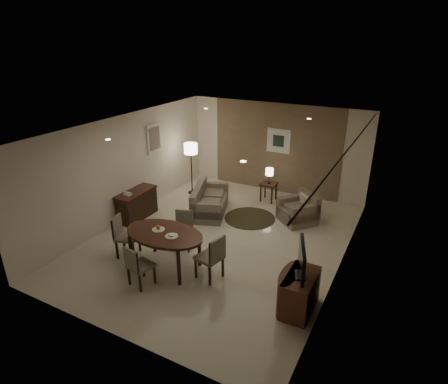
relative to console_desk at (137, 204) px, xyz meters
The scene contains 31 objects.
room_shell 2.70m from the console_desk, ahead, with size 5.50×7.00×2.70m.
taupe_accent 4.39m from the console_desk, 54.45° to the left, with size 3.96×0.03×2.70m, color #7D6A4E.
curtain_wall 5.26m from the console_desk, ahead, with size 0.08×6.70×2.58m, color beige, non-canonical shape.
curtain_rod 5.64m from the console_desk, ahead, with size 0.03×0.03×6.80m, color black.
art_back_frame 4.49m from the console_desk, 53.18° to the left, with size 0.72×0.03×0.72m, color silver.
art_back_canvas 4.48m from the console_desk, 53.06° to the left, with size 0.34×0.01×0.34m, color #1B3128.
art_left_frame 1.92m from the console_desk, 100.85° to the left, with size 0.03×0.60×0.80m, color silver.
art_left_canvas 1.91m from the console_desk, 100.16° to the left, with size 0.01×0.46×0.64m, color gray.
downlight_nl 3.12m from the console_desk, 58.80° to the right, with size 0.10×0.10×0.01m, color white.
downlight_nr 4.87m from the console_desk, 24.83° to the right, with size 0.10×0.10×0.01m, color white.
downlight_fl 3.12m from the console_desk, 58.80° to the left, with size 0.10×0.10×0.01m, color white.
downlight_fr 4.87m from the console_desk, 24.83° to the left, with size 0.10×0.10×0.01m, color white.
console_desk is the anchor object (origin of this frame).
telephone 0.52m from the console_desk, 90.00° to the right, with size 0.20×0.14×0.09m, color white, non-canonical shape.
tv_cabinet 5.11m from the console_desk, 17.05° to the right, with size 0.48×0.90×0.70m, color brown, non-canonical shape.
flat_tv 5.14m from the console_desk, 17.12° to the right, with size 0.06×0.88×0.60m, color black, non-canonical shape.
dining_table 2.54m from the console_desk, 36.82° to the right, with size 1.72×1.07×0.80m, color #4A2117, non-canonical shape.
chair_near 2.97m from the console_desk, 48.42° to the right, with size 0.42×0.42×0.86m, color gray, non-canonical shape.
chair_far 2.06m from the console_desk, 20.63° to the right, with size 0.42×0.42×0.86m, color gray, non-canonical shape.
chair_left 1.86m from the console_desk, 56.00° to the right, with size 0.45×0.45×0.92m, color gray, non-canonical shape.
chair_right 3.33m from the console_desk, 25.08° to the right, with size 0.46×0.46×0.95m, color gray, non-canonical shape.
plate_a 2.41m from the console_desk, 38.46° to the right, with size 0.26×0.26×0.02m, color white.
plate_b 2.78m from the console_desk, 34.90° to the right, with size 0.26×0.26×0.02m, color white.
fruit_apple 2.42m from the console_desk, 38.46° to the right, with size 0.09×0.09×0.09m, color #C86016.
napkin 2.79m from the console_desk, 34.90° to the right, with size 0.12×0.08×0.03m, color white.
round_rug 3.00m from the console_desk, 26.87° to the left, with size 1.34×1.34×0.01m, color #3E3523.
sofa 1.94m from the console_desk, 37.52° to the left, with size 0.80×1.60×0.75m, color gray, non-canonical shape.
armchair 4.20m from the console_desk, 24.64° to the left, with size 0.85×0.80×0.76m, color gray, non-canonical shape.
side_table 3.75m from the console_desk, 44.88° to the left, with size 0.43×0.43×0.55m, color black, non-canonical shape.
table_lamp 3.77m from the console_desk, 44.88° to the left, with size 0.22×0.22×0.50m, color #FFEAC1, non-canonical shape.
floor_lamp 2.18m from the console_desk, 80.03° to the left, with size 0.40×0.40×1.56m, color #FFE5B7, non-canonical shape.
Camera 1 is at (3.73, -6.82, 4.50)m, focal length 30.00 mm.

